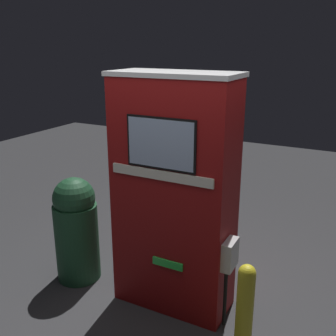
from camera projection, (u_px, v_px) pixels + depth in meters
The scene contains 4 objects.
ground_plane at pixel (162, 314), 3.71m from camera, with size 14.00×14.00×0.00m, color #38383A.
gas_pump at pixel (174, 196), 3.58m from camera, with size 1.19×0.53×2.22m.
safety_bollard at pixel (244, 320), 2.88m from camera, with size 0.13×0.13×0.96m.
trash_bin at pixel (76, 228), 4.15m from camera, with size 0.46×0.46×1.14m.
Camera 1 is at (1.50, -2.74, 2.44)m, focal length 42.00 mm.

